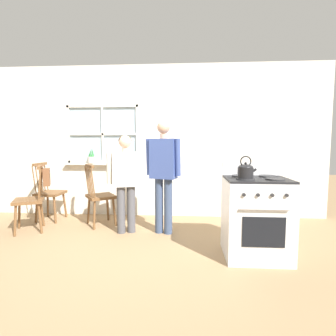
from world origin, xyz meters
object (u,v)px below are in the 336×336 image
(person_teen_center, at_px, (164,167))
(handbag, at_px, (46,176))
(person_elderly_left, at_px, (126,175))
(kettle, at_px, (246,170))
(chair_near_wall, at_px, (49,193))
(chair_by_window, at_px, (30,201))
(stove, at_px, (256,216))
(chair_center_cluster, at_px, (100,197))
(potted_plant, at_px, (92,158))

(person_teen_center, xyz_separation_m, handbag, (-1.79, 0.05, -0.16))
(person_elderly_left, xyz_separation_m, kettle, (1.53, -0.82, 0.17))
(handbag, bearing_deg, chair_near_wall, 115.34)
(handbag, bearing_deg, chair_by_window, -154.94)
(chair_near_wall, distance_m, kettle, 3.34)
(person_teen_center, bearing_deg, kettle, -24.72)
(stove, bearing_deg, person_teen_center, 148.24)
(chair_near_wall, height_order, chair_center_cluster, same)
(person_teen_center, xyz_separation_m, stove, (1.14, -0.71, -0.50))
(person_elderly_left, bearing_deg, potted_plant, 116.16)
(person_elderly_left, relative_size, handbag, 4.67)
(stove, relative_size, kettle, 4.39)
(person_teen_center, height_order, potted_plant, person_teen_center)
(kettle, bearing_deg, handbag, 162.17)
(person_elderly_left, height_order, potted_plant, person_elderly_left)
(chair_by_window, height_order, kettle, kettle)
(chair_near_wall, distance_m, handbag, 0.63)
(person_elderly_left, height_order, handbag, person_elderly_left)
(chair_near_wall, bearing_deg, potted_plant, -60.00)
(chair_by_window, relative_size, kettle, 4.01)
(person_elderly_left, bearing_deg, kettle, -45.25)
(handbag, bearing_deg, person_teen_center, -1.74)
(person_elderly_left, height_order, kettle, person_elderly_left)
(chair_center_cluster, xyz_separation_m, handbag, (-0.73, -0.26, 0.36))
(chair_near_wall, bearing_deg, stove, -109.80)
(chair_near_wall, distance_m, stove, 3.39)
(chair_center_cluster, bearing_deg, kettle, -154.58)
(potted_plant, bearing_deg, stove, -31.95)
(person_teen_center, xyz_separation_m, potted_plant, (-1.38, 0.87, 0.07))
(chair_near_wall, xyz_separation_m, person_elderly_left, (1.46, -0.54, 0.39))
(kettle, height_order, potted_plant, potted_plant)
(kettle, bearing_deg, chair_near_wall, 155.55)
(person_teen_center, bearing_deg, handbag, -165.94)
(chair_near_wall, xyz_separation_m, chair_center_cluster, (0.95, -0.21, 0.00))
(chair_center_cluster, xyz_separation_m, person_elderly_left, (0.51, -0.33, 0.39))
(stove, distance_m, potted_plant, 3.03)
(chair_by_window, bearing_deg, person_elderly_left, 66.12)
(chair_by_window, bearing_deg, stove, 53.07)
(potted_plant, bearing_deg, kettle, -35.81)
(kettle, bearing_deg, chair_center_cluster, 150.64)
(person_teen_center, bearing_deg, person_elderly_left, -162.65)
(person_teen_center, bearing_deg, chair_near_wall, -178.79)
(chair_near_wall, distance_m, person_teen_center, 2.15)
(chair_by_window, relative_size, handbag, 3.23)
(chair_center_cluster, relative_size, person_elderly_left, 0.69)
(chair_near_wall, height_order, person_teen_center, person_teen_center)
(chair_near_wall, bearing_deg, handbag, -153.17)
(chair_near_wall, relative_size, person_elderly_left, 0.69)
(handbag, bearing_deg, kettle, -17.83)
(kettle, height_order, handbag, kettle)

